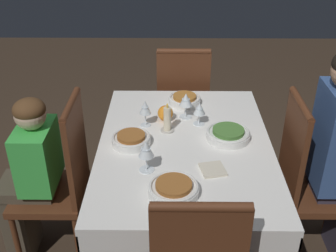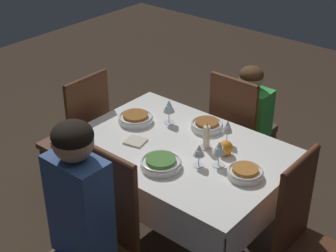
{
  "view_description": "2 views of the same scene",
  "coord_description": "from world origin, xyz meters",
  "px_view_note": "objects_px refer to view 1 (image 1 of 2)",
  "views": [
    {
      "loc": [
        1.84,
        -0.07,
        1.93
      ],
      "look_at": [
        -0.09,
        -0.09,
        0.81
      ],
      "focal_mm": 45.0,
      "sensor_mm": 36.0,
      "label": 1
    },
    {
      "loc": [
        -1.59,
        2.0,
        2.34
      ],
      "look_at": [
        0.07,
        0.03,
        0.89
      ],
      "focal_mm": 55.0,
      "sensor_mm": 36.0,
      "label": 2
    }
  ],
  "objects_px": {
    "bowl_north": "(228,134)",
    "dining_table": "(185,159)",
    "candle_centerpiece": "(167,121)",
    "chair_west": "(182,106)",
    "bowl_east": "(174,188)",
    "wine_glass_east": "(146,150)",
    "bowl_south": "(131,139)",
    "napkin_red_folded": "(213,169)",
    "bowl_west": "(185,99)",
    "wine_glass_south": "(145,108)",
    "chair_north": "(307,178)",
    "wine_glass_north": "(199,109)",
    "person_child_green": "(30,175)",
    "orange_fruit": "(165,113)",
    "wine_glass_west": "(186,100)",
    "chair_south": "(61,178)"
  },
  "relations": [
    {
      "from": "bowl_north",
      "to": "dining_table",
      "type": "bearing_deg",
      "value": -77.34
    },
    {
      "from": "bowl_north",
      "to": "candle_centerpiece",
      "type": "bearing_deg",
      "value": -102.71
    },
    {
      "from": "dining_table",
      "to": "chair_west",
      "type": "distance_m",
      "value": 0.86
    },
    {
      "from": "chair_west",
      "to": "candle_centerpiece",
      "type": "bearing_deg",
      "value": 82.13
    },
    {
      "from": "bowl_east",
      "to": "wine_glass_east",
      "type": "bearing_deg",
      "value": -143.29
    },
    {
      "from": "bowl_east",
      "to": "dining_table",
      "type": "bearing_deg",
      "value": 171.61
    },
    {
      "from": "chair_west",
      "to": "wine_glass_east",
      "type": "xyz_separation_m",
      "value": [
        1.09,
        -0.19,
        0.34
      ]
    },
    {
      "from": "bowl_south",
      "to": "napkin_red_folded",
      "type": "bearing_deg",
      "value": 60.16
    },
    {
      "from": "bowl_west",
      "to": "napkin_red_folded",
      "type": "relative_size",
      "value": 1.43
    },
    {
      "from": "wine_glass_south",
      "to": "napkin_red_folded",
      "type": "bearing_deg",
      "value": 38.82
    },
    {
      "from": "chair_north",
      "to": "napkin_red_folded",
      "type": "relative_size",
      "value": 7.39
    },
    {
      "from": "wine_glass_north",
      "to": "bowl_west",
      "type": "distance_m",
      "value": 0.27
    },
    {
      "from": "wine_glass_south",
      "to": "candle_centerpiece",
      "type": "bearing_deg",
      "value": 63.34
    },
    {
      "from": "napkin_red_folded",
      "to": "wine_glass_east",
      "type": "bearing_deg",
      "value": -89.98
    },
    {
      "from": "bowl_west",
      "to": "wine_glass_east",
      "type": "relative_size",
      "value": 1.2
    },
    {
      "from": "person_child_green",
      "to": "napkin_red_folded",
      "type": "height_order",
      "value": "person_child_green"
    },
    {
      "from": "bowl_west",
      "to": "orange_fruit",
      "type": "xyz_separation_m",
      "value": [
        0.21,
        -0.11,
        0.02
      ]
    },
    {
      "from": "wine_glass_west",
      "to": "chair_west",
      "type": "bearing_deg",
      "value": -179.85
    },
    {
      "from": "chair_south",
      "to": "person_child_green",
      "type": "distance_m",
      "value": 0.17
    },
    {
      "from": "dining_table",
      "to": "wine_glass_south",
      "type": "distance_m",
      "value": 0.35
    },
    {
      "from": "dining_table",
      "to": "wine_glass_south",
      "type": "relative_size",
      "value": 8.2
    },
    {
      "from": "napkin_red_folded",
      "to": "candle_centerpiece",
      "type": "bearing_deg",
      "value": -148.86
    },
    {
      "from": "wine_glass_west",
      "to": "orange_fruit",
      "type": "bearing_deg",
      "value": -73.85
    },
    {
      "from": "bowl_west",
      "to": "wine_glass_west",
      "type": "bearing_deg",
      "value": 0.38
    },
    {
      "from": "chair_west",
      "to": "napkin_red_folded",
      "type": "distance_m",
      "value": 1.12
    },
    {
      "from": "chair_north",
      "to": "wine_glass_south",
      "type": "relative_size",
      "value": 6.49
    },
    {
      "from": "bowl_west",
      "to": "candle_centerpiece",
      "type": "relative_size",
      "value": 1.15
    },
    {
      "from": "chair_north",
      "to": "bowl_north",
      "type": "distance_m",
      "value": 0.51
    },
    {
      "from": "chair_south",
      "to": "bowl_west",
      "type": "distance_m",
      "value": 0.86
    },
    {
      "from": "chair_north",
      "to": "wine_glass_north",
      "type": "bearing_deg",
      "value": 72.06
    },
    {
      "from": "chair_west",
      "to": "napkin_red_folded",
      "type": "xyz_separation_m",
      "value": [
        1.09,
        0.12,
        0.23
      ]
    },
    {
      "from": "chair_south",
      "to": "wine_glass_south",
      "type": "distance_m",
      "value": 0.6
    },
    {
      "from": "bowl_north",
      "to": "bowl_west",
      "type": "distance_m",
      "value": 0.46
    },
    {
      "from": "bowl_south",
      "to": "bowl_east",
      "type": "bearing_deg",
      "value": 28.56
    },
    {
      "from": "chair_north",
      "to": "wine_glass_south",
      "type": "xyz_separation_m",
      "value": [
        -0.17,
        -0.89,
        0.33
      ]
    },
    {
      "from": "bowl_west",
      "to": "candle_centerpiece",
      "type": "xyz_separation_m",
      "value": [
        0.33,
        -0.1,
        0.04
      ]
    },
    {
      "from": "bowl_west",
      "to": "chair_west",
      "type": "bearing_deg",
      "value": -179.94
    },
    {
      "from": "chair_south",
      "to": "bowl_north",
      "type": "height_order",
      "value": "chair_south"
    },
    {
      "from": "wine_glass_west",
      "to": "wine_glass_south",
      "type": "bearing_deg",
      "value": -66.59
    },
    {
      "from": "bowl_south",
      "to": "napkin_red_folded",
      "type": "relative_size",
      "value": 1.48
    },
    {
      "from": "napkin_red_folded",
      "to": "bowl_north",
      "type": "bearing_deg",
      "value": 160.27
    },
    {
      "from": "chair_west",
      "to": "wine_glass_south",
      "type": "bearing_deg",
      "value": 71.69
    },
    {
      "from": "chair_south",
      "to": "bowl_south",
      "type": "bearing_deg",
      "value": 90.38
    },
    {
      "from": "bowl_north",
      "to": "wine_glass_south",
      "type": "bearing_deg",
      "value": -106.77
    },
    {
      "from": "person_child_green",
      "to": "bowl_south",
      "type": "distance_m",
      "value": 0.61
    },
    {
      "from": "chair_west",
      "to": "wine_glass_south",
      "type": "relative_size",
      "value": 6.49
    },
    {
      "from": "chair_north",
      "to": "wine_glass_west",
      "type": "distance_m",
      "value": 0.79
    },
    {
      "from": "chair_north",
      "to": "bowl_east",
      "type": "height_order",
      "value": "chair_north"
    },
    {
      "from": "bowl_south",
      "to": "chair_west",
      "type": "bearing_deg",
      "value": 161.7
    },
    {
      "from": "chair_west",
      "to": "person_child_green",
      "type": "distance_m",
      "value": 1.21
    }
  ]
}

